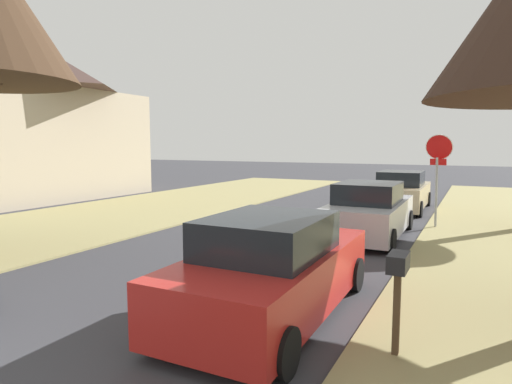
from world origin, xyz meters
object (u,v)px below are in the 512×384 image
object	(u,v)px
stop_sign_far	(438,160)
parked_sedan_red	(272,269)
curbside_mailbox	(398,275)
parked_sedan_silver	(369,212)
parked_sedan_tan	(401,192)

from	to	relation	value
stop_sign_far	parked_sedan_red	xyz separation A→B (m)	(-1.63, -8.71, -1.42)
curbside_mailbox	parked_sedan_silver	bearing A→B (deg)	105.13
parked_sedan_tan	curbside_mailbox	distance (m)	12.96
stop_sign_far	parked_sedan_red	world-z (taller)	stop_sign_far
parked_sedan_red	parked_sedan_tan	size ratio (longest dim) A/B	1.00
stop_sign_far	parked_sedan_silver	xyz separation A→B (m)	(-1.59, -2.28, -1.42)
parked_sedan_silver	curbside_mailbox	world-z (taller)	parked_sedan_silver
curbside_mailbox	parked_sedan_red	bearing A→B (deg)	164.24
parked_sedan_silver	stop_sign_far	bearing A→B (deg)	55.17
stop_sign_far	parked_sedan_tan	bearing A→B (deg)	114.09
parked_sedan_tan	curbside_mailbox	bearing A→B (deg)	-81.60
parked_sedan_red	parked_sedan_silver	xyz separation A→B (m)	(0.04, 6.43, 0.00)
parked_sedan_red	parked_sedan_silver	world-z (taller)	same
stop_sign_far	curbside_mailbox	xyz separation A→B (m)	(0.30, -9.25, -1.08)
parked_sedan_red	curbside_mailbox	xyz separation A→B (m)	(1.93, -0.54, 0.33)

